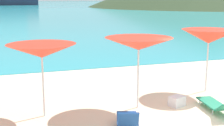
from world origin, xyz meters
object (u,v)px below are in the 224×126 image
at_px(umbrella_4, 139,44).
at_px(umbrella_3, 42,51).
at_px(lounge_chair_0, 127,119).
at_px(cooler_box, 177,101).
at_px(umbrella_5, 209,37).
at_px(lounge_chair_5, 216,104).

bearing_deg(umbrella_4, umbrella_3, 176.09).
distance_m(lounge_chair_0, cooler_box, 2.58).
height_order(umbrella_5, lounge_chair_0, umbrella_5).
relative_size(umbrella_3, lounge_chair_5, 1.20).
relative_size(umbrella_3, cooler_box, 4.43).
relative_size(umbrella_5, lounge_chair_5, 1.29).
distance_m(umbrella_4, cooler_box, 2.34).
bearing_deg(umbrella_4, lounge_chair_0, -121.73).
bearing_deg(umbrella_5, umbrella_4, -163.99).
bearing_deg(lounge_chair_0, lounge_chair_5, -153.34).
bearing_deg(lounge_chair_5, cooler_box, -33.18).
relative_size(umbrella_4, cooler_box, 4.62).
bearing_deg(lounge_chair_5, umbrella_3, -5.47).
height_order(umbrella_3, umbrella_5, umbrella_5).
distance_m(umbrella_5, lounge_chair_0, 5.21).
bearing_deg(cooler_box, lounge_chair_0, -169.91).
relative_size(lounge_chair_5, cooler_box, 3.69).
relative_size(lounge_chair_0, lounge_chair_5, 0.78).
xyz_separation_m(umbrella_4, lounge_chair_0, (-0.96, -1.56, -1.80)).
relative_size(umbrella_5, lounge_chair_0, 1.64).
height_order(umbrella_5, cooler_box, umbrella_5).
relative_size(umbrella_4, lounge_chair_5, 1.25).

